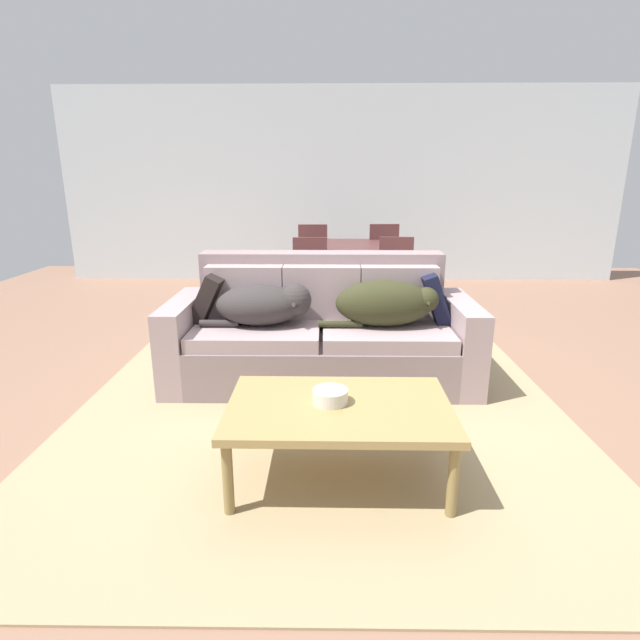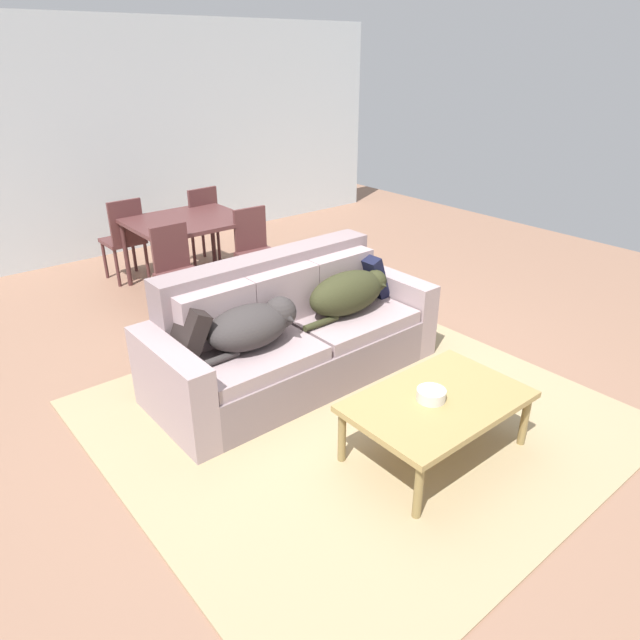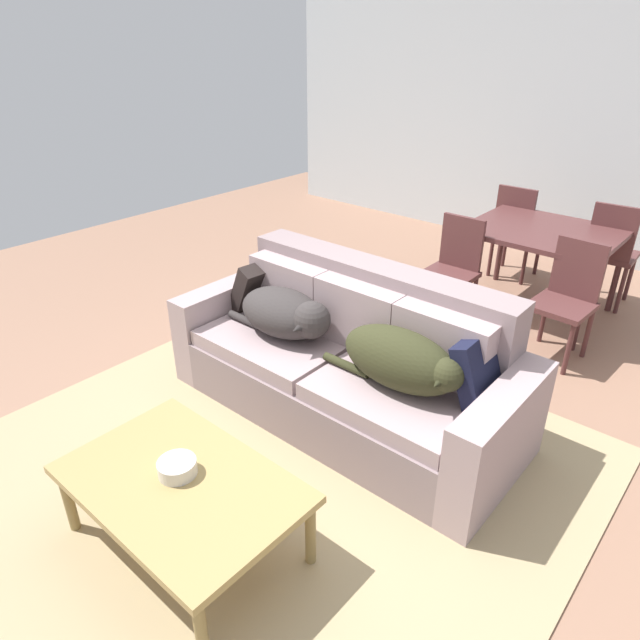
{
  "view_description": "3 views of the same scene",
  "coord_description": "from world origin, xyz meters",
  "px_view_note": "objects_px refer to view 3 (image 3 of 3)",
  "views": [
    {
      "loc": [
        -0.17,
        -3.5,
        1.5
      ],
      "look_at": [
        -0.23,
        -0.11,
        0.53
      ],
      "focal_mm": 28.33,
      "sensor_mm": 36.0,
      "label": 1
    },
    {
      "loc": [
        -2.53,
        -3.02,
        2.33
      ],
      "look_at": [
        -0.11,
        -0.08,
        0.52
      ],
      "focal_mm": 32.06,
      "sensor_mm": 36.0,
      "label": 2
    },
    {
      "loc": [
        1.61,
        -2.25,
        2.21
      ],
      "look_at": [
        -0.37,
        0.03,
        0.64
      ],
      "focal_mm": 31.63,
      "sensor_mm": 36.0,
      "label": 3
    }
  ],
  "objects_px": {
    "dog_on_right_cushion": "(403,360)",
    "coffee_table": "(181,487)",
    "couch": "(349,362)",
    "dining_chair_near_right": "(567,295)",
    "bowl_on_coffee_table": "(177,468)",
    "dining_chair_far_left": "(516,228)",
    "dining_chair_far_right": "(611,250)",
    "throw_pillow_by_right_arm": "(481,369)",
    "dining_chair_near_left": "(453,266)",
    "dining_table": "(543,237)",
    "throw_pillow_by_left_arm": "(259,285)",
    "dog_on_left_cushion": "(287,314)"
  },
  "relations": [
    {
      "from": "bowl_on_coffee_table",
      "to": "dining_table",
      "type": "xyz_separation_m",
      "value": [
        0.24,
        3.52,
        0.23
      ]
    },
    {
      "from": "couch",
      "to": "dining_chair_near_right",
      "type": "bearing_deg",
      "value": 64.19
    },
    {
      "from": "bowl_on_coffee_table",
      "to": "dining_chair_far_left",
      "type": "relative_size",
      "value": 0.19
    },
    {
      "from": "dog_on_right_cushion",
      "to": "couch",
      "type": "bearing_deg",
      "value": 163.38
    },
    {
      "from": "dining_chair_near_left",
      "to": "dining_chair_near_right",
      "type": "distance_m",
      "value": 0.91
    },
    {
      "from": "throw_pillow_by_right_arm",
      "to": "coffee_table",
      "type": "bearing_deg",
      "value": -117.27
    },
    {
      "from": "dog_on_right_cushion",
      "to": "throw_pillow_by_left_arm",
      "type": "relative_size",
      "value": 2.31
    },
    {
      "from": "bowl_on_coffee_table",
      "to": "coffee_table",
      "type": "bearing_deg",
      "value": -25.96
    },
    {
      "from": "dog_on_right_cushion",
      "to": "throw_pillow_by_right_arm",
      "type": "relative_size",
      "value": 2.26
    },
    {
      "from": "couch",
      "to": "dining_chair_near_right",
      "type": "relative_size",
      "value": 2.55
    },
    {
      "from": "throw_pillow_by_left_arm",
      "to": "dining_table",
      "type": "distance_m",
      "value": 2.43
    },
    {
      "from": "dog_on_right_cushion",
      "to": "throw_pillow_by_right_arm",
      "type": "distance_m",
      "value": 0.41
    },
    {
      "from": "coffee_table",
      "to": "dining_chair_near_right",
      "type": "relative_size",
      "value": 1.26
    },
    {
      "from": "throw_pillow_by_left_arm",
      "to": "dining_chair_near_right",
      "type": "bearing_deg",
      "value": 44.19
    },
    {
      "from": "couch",
      "to": "dining_chair_near_right",
      "type": "xyz_separation_m",
      "value": [
        0.76,
        1.59,
        0.13
      ]
    },
    {
      "from": "dog_on_right_cushion",
      "to": "dining_table",
      "type": "height_order",
      "value": "dog_on_right_cushion"
    },
    {
      "from": "dog_on_right_cushion",
      "to": "throw_pillow_by_left_arm",
      "type": "xyz_separation_m",
      "value": [
        -1.31,
        0.18,
        -0.0
      ]
    },
    {
      "from": "throw_pillow_by_right_arm",
      "to": "dining_chair_near_left",
      "type": "relative_size",
      "value": 0.43
    },
    {
      "from": "bowl_on_coffee_table",
      "to": "dining_chair_near_left",
      "type": "distance_m",
      "value": 2.89
    },
    {
      "from": "dining_chair_far_left",
      "to": "throw_pillow_by_left_arm",
      "type": "bearing_deg",
      "value": 74.96
    },
    {
      "from": "dog_on_right_cushion",
      "to": "coffee_table",
      "type": "relative_size",
      "value": 0.77
    },
    {
      "from": "throw_pillow_by_left_arm",
      "to": "dining_chair_near_left",
      "type": "height_order",
      "value": "dining_chair_near_left"
    },
    {
      "from": "dining_chair_near_left",
      "to": "dining_chair_near_right",
      "type": "bearing_deg",
      "value": 2.05
    },
    {
      "from": "dining_chair_near_right",
      "to": "dining_chair_far_left",
      "type": "distance_m",
      "value": 1.49
    },
    {
      "from": "couch",
      "to": "throw_pillow_by_right_arm",
      "type": "distance_m",
      "value": 0.88
    },
    {
      "from": "dining_chair_far_left",
      "to": "dining_chair_near_right",
      "type": "bearing_deg",
      "value": 126.63
    },
    {
      "from": "dog_on_left_cushion",
      "to": "throw_pillow_by_left_arm",
      "type": "height_order",
      "value": "throw_pillow_by_left_arm"
    },
    {
      "from": "bowl_on_coffee_table",
      "to": "dining_chair_far_left",
      "type": "height_order",
      "value": "dining_chair_far_left"
    },
    {
      "from": "dog_on_left_cushion",
      "to": "dining_chair_far_left",
      "type": "relative_size",
      "value": 0.87
    },
    {
      "from": "dining_chair_far_left",
      "to": "dining_table",
      "type": "bearing_deg",
      "value": 127.11
    },
    {
      "from": "dining_chair_near_right",
      "to": "coffee_table",
      "type": "bearing_deg",
      "value": -98.99
    },
    {
      "from": "couch",
      "to": "dining_table",
      "type": "relative_size",
      "value": 1.95
    },
    {
      "from": "bowl_on_coffee_table",
      "to": "dining_table",
      "type": "bearing_deg",
      "value": 86.07
    },
    {
      "from": "couch",
      "to": "dining_table",
      "type": "bearing_deg",
      "value": 81.65
    },
    {
      "from": "dining_table",
      "to": "throw_pillow_by_right_arm",
      "type": "bearing_deg",
      "value": -76.07
    },
    {
      "from": "bowl_on_coffee_table",
      "to": "dining_chair_far_right",
      "type": "relative_size",
      "value": 0.19
    },
    {
      "from": "couch",
      "to": "throw_pillow_by_left_arm",
      "type": "distance_m",
      "value": 0.88
    },
    {
      "from": "dining_chair_near_left",
      "to": "bowl_on_coffee_table",
      "type": "bearing_deg",
      "value": -86.34
    },
    {
      "from": "dog_on_right_cushion",
      "to": "coffee_table",
      "type": "xyz_separation_m",
      "value": [
        -0.36,
        -1.22,
        -0.25
      ]
    },
    {
      "from": "coffee_table",
      "to": "dining_chair_far_right",
      "type": "relative_size",
      "value": 1.19
    },
    {
      "from": "dog_on_left_cushion",
      "to": "dining_chair_far_right",
      "type": "height_order",
      "value": "dining_chair_far_right"
    },
    {
      "from": "coffee_table",
      "to": "dining_chair_near_right",
      "type": "distance_m",
      "value": 3.02
    },
    {
      "from": "coffee_table",
      "to": "dining_chair_near_left",
      "type": "height_order",
      "value": "dining_chair_near_left"
    },
    {
      "from": "dog_on_right_cushion",
      "to": "dining_chair_far_left",
      "type": "bearing_deg",
      "value": 101.75
    },
    {
      "from": "throw_pillow_by_left_arm",
      "to": "coffee_table",
      "type": "bearing_deg",
      "value": -55.91
    },
    {
      "from": "dining_table",
      "to": "dining_chair_near_right",
      "type": "height_order",
      "value": "dining_chair_near_right"
    },
    {
      "from": "throw_pillow_by_left_arm",
      "to": "bowl_on_coffee_table",
      "type": "relative_size",
      "value": 2.09
    },
    {
      "from": "dog_on_right_cushion",
      "to": "throw_pillow_by_right_arm",
      "type": "bearing_deg",
      "value": 26.92
    },
    {
      "from": "dog_on_right_cushion",
      "to": "dining_chair_near_right",
      "type": "relative_size",
      "value": 0.97
    },
    {
      "from": "throw_pillow_by_right_arm",
      "to": "dining_chair_near_right",
      "type": "bearing_deg",
      "value": 92.93
    }
  ]
}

